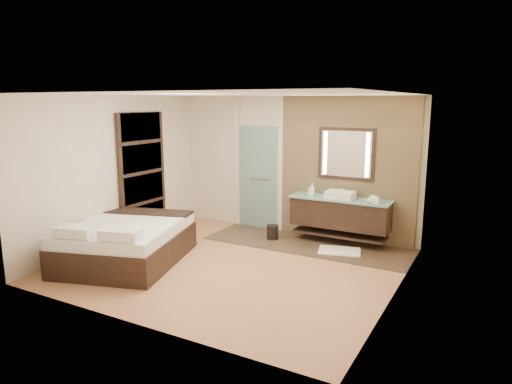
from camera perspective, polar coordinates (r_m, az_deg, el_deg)
The scene contains 15 objects.
floor at distance 7.45m, azimuth -2.68°, elevation -9.14°, with size 5.00×5.00×0.00m, color #AA6E47.
tile_strip at distance 8.55m, azimuth 6.43°, elevation -6.45°, with size 3.80×1.30×0.01m, color #3B2720.
stone_wall at distance 8.64m, azimuth 11.24°, elevation 2.75°, with size 2.60×0.08×2.70m, color tan.
vanity at distance 8.52m, azimuth 10.44°, elevation -2.62°, with size 1.85×0.55×0.88m.
mirror_unit at distance 8.55m, azimuth 11.21°, elevation 4.70°, with size 1.06×0.04×0.96m.
frosted_door at distance 9.38m, azimuth 0.35°, elevation 2.35°, with size 1.10×0.12×2.70m.
shoji_partition at distance 9.04m, azimuth -13.98°, elevation 2.11°, with size 0.06×1.20×2.40m.
bed at distance 7.80m, azimuth -15.90°, elevation -6.05°, with size 2.20×2.48×0.80m.
bath_mat at distance 8.20m, azimuth 10.38°, elevation -7.26°, with size 0.72×0.50×0.02m, color white.
waste_bin at distance 8.75m, azimuth 2.08°, elevation -5.05°, with size 0.22×0.22×0.28m, color black.
tissue_box at distance 8.11m, azimuth 14.67°, elevation -1.07°, with size 0.12×0.12×0.10m, color silver.
soap_bottle_a at distance 8.57m, azimuth 7.06°, elevation 0.33°, with size 0.09×0.09×0.24m, color white.
soap_bottle_b at distance 8.68m, azimuth 6.79°, elevation 0.23°, with size 0.07×0.08×0.16m, color #B2B2B2.
soap_bottle_c at distance 8.14m, azimuth 14.10°, elevation -0.86°, with size 0.11×0.11×0.14m, color silver.
cup at distance 8.32m, azimuth 14.49°, elevation -0.76°, with size 0.12×0.12×0.10m, color white.
Camera 1 is at (3.65, -5.95, 2.59)m, focal length 32.00 mm.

